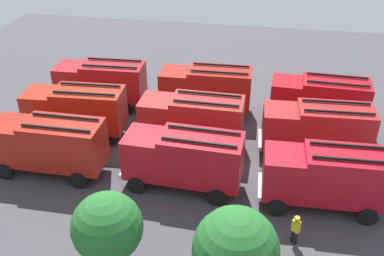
# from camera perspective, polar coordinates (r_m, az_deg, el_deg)

# --- Properties ---
(ground_plane) EXTENTS (54.75, 54.75, 0.00)m
(ground_plane) POSITION_cam_1_polar(r_m,az_deg,el_deg) (30.83, -0.00, -2.23)
(ground_plane) COLOR #423F44
(fire_truck_0) EXTENTS (7.29, 2.98, 3.88)m
(fire_truck_0) POSITION_cam_1_polar(r_m,az_deg,el_deg) (33.61, 16.33, 3.68)
(fire_truck_0) COLOR #AA0F16
(fire_truck_0) RESTS_ON ground
(fire_truck_1) EXTENTS (7.25, 2.89, 3.88)m
(fire_truck_1) POSITION_cam_1_polar(r_m,az_deg,el_deg) (34.00, 1.86, 5.33)
(fire_truck_1) COLOR maroon
(fire_truck_1) RESTS_ON ground
(fire_truck_2) EXTENTS (7.30, 3.02, 3.88)m
(fire_truck_2) POSITION_cam_1_polar(r_m,az_deg,el_deg) (35.69, -11.80, 5.96)
(fire_truck_2) COLOR maroon
(fire_truck_2) RESTS_ON ground
(fire_truck_3) EXTENTS (7.31, 3.04, 3.88)m
(fire_truck_3) POSITION_cam_1_polar(r_m,az_deg,el_deg) (29.78, 16.06, -0.01)
(fire_truck_3) COLOR #A51E1F
(fire_truck_3) RESTS_ON ground
(fire_truck_4) EXTENTS (7.23, 2.84, 3.88)m
(fire_truck_4) POSITION_cam_1_polar(r_m,az_deg,el_deg) (29.69, 0.00, 1.23)
(fire_truck_4) COLOR #A3221F
(fire_truck_4) RESTS_ON ground
(fire_truck_5) EXTENTS (7.32, 3.08, 3.88)m
(fire_truck_5) POSITION_cam_1_polar(r_m,az_deg,el_deg) (31.95, -14.99, 2.40)
(fire_truck_5) COLOR #9C2011
(fire_truck_5) RESTS_ON ground
(fire_truck_6) EXTENTS (7.28, 2.94, 3.88)m
(fire_truck_6) POSITION_cam_1_polar(r_m,az_deg,el_deg) (25.52, 17.29, -5.98)
(fire_truck_6) COLOR #AC101D
(fire_truck_6) RESTS_ON ground
(fire_truck_7) EXTENTS (7.30, 3.02, 3.88)m
(fire_truck_7) POSITION_cam_1_polar(r_m,az_deg,el_deg) (25.81, -1.08, -3.88)
(fire_truck_7) COLOR #AF121B
(fire_truck_7) RESTS_ON ground
(fire_truck_8) EXTENTS (7.21, 2.78, 3.88)m
(fire_truck_8) POSITION_cam_1_polar(r_m,az_deg,el_deg) (28.47, -18.24, -1.96)
(fire_truck_8) COLOR #A31D12
(fire_truck_8) RESTS_ON ground
(firefighter_0) EXTENTS (0.48, 0.41, 1.83)m
(firefighter_0) POSITION_cam_1_polar(r_m,az_deg,el_deg) (33.88, -9.68, 2.66)
(firefighter_0) COLOR black
(firefighter_0) RESTS_ON ground
(firefighter_1) EXTENTS (0.48, 0.45, 1.74)m
(firefighter_1) POSITION_cam_1_polar(r_m,az_deg,el_deg) (23.56, 13.40, -12.69)
(firefighter_1) COLOR black
(firefighter_1) RESTS_ON ground
(tree_0) EXTENTS (3.57, 3.57, 5.53)m
(tree_0) POSITION_cam_1_polar(r_m,az_deg,el_deg) (18.26, 5.73, -15.61)
(tree_0) COLOR brown
(tree_0) RESTS_ON ground
(tree_1) EXTENTS (3.20, 3.20, 4.96)m
(tree_1) POSITION_cam_1_polar(r_m,az_deg,el_deg) (19.97, -11.03, -12.66)
(tree_1) COLOR brown
(tree_1) RESTS_ON ground
(traffic_cone_0) EXTENTS (0.47, 0.47, 0.67)m
(traffic_cone_0) POSITION_cam_1_polar(r_m,az_deg,el_deg) (29.30, 17.89, -5.19)
(traffic_cone_0) COLOR #F2600C
(traffic_cone_0) RESTS_ON ground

